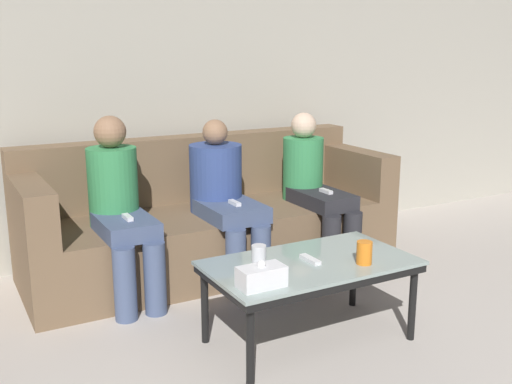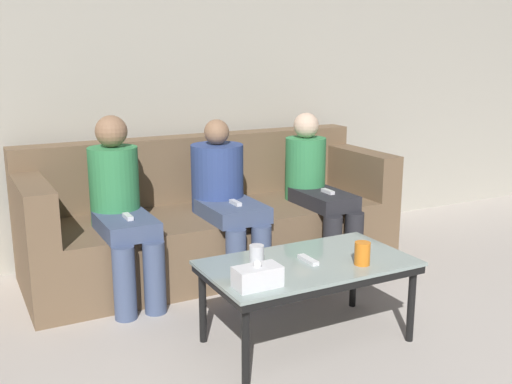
{
  "view_description": "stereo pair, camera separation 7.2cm",
  "coord_description": "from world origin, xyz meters",
  "px_view_note": "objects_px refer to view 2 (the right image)",
  "views": [
    {
      "loc": [
        -1.69,
        -0.58,
        1.53
      ],
      "look_at": [
        0.0,
        2.49,
        0.69
      ],
      "focal_mm": 42.0,
      "sensor_mm": 36.0,
      "label": 1
    },
    {
      "loc": [
        -1.63,
        -0.62,
        1.53
      ],
      "look_at": [
        0.0,
        2.49,
        0.69
      ],
      "focal_mm": 42.0,
      "sensor_mm": 36.0,
      "label": 2
    }
  ],
  "objects_px": {
    "cup_near_left": "(362,253)",
    "seated_person_mid_left": "(225,193)",
    "coffee_table": "(308,269)",
    "game_remote": "(308,260)",
    "tissue_box": "(257,276)",
    "cup_near_right": "(257,254)",
    "seated_person_left_end": "(120,203)",
    "couch": "(212,221)",
    "seated_person_mid_right": "(316,185)"
  },
  "relations": [
    {
      "from": "game_remote",
      "to": "seated_person_mid_right",
      "type": "relative_size",
      "value": 0.14
    },
    {
      "from": "coffee_table",
      "to": "cup_near_left",
      "type": "distance_m",
      "value": 0.29
    },
    {
      "from": "game_remote",
      "to": "tissue_box",
      "type": "bearing_deg",
      "value": -155.56
    },
    {
      "from": "couch",
      "to": "game_remote",
      "type": "bearing_deg",
      "value": -90.85
    },
    {
      "from": "couch",
      "to": "game_remote",
      "type": "relative_size",
      "value": 17.29
    },
    {
      "from": "cup_near_right",
      "to": "seated_person_mid_right",
      "type": "height_order",
      "value": "seated_person_mid_right"
    },
    {
      "from": "seated_person_mid_right",
      "to": "coffee_table",
      "type": "bearing_deg",
      "value": -124.99
    },
    {
      "from": "game_remote",
      "to": "seated_person_left_end",
      "type": "height_order",
      "value": "seated_person_left_end"
    },
    {
      "from": "tissue_box",
      "to": "seated_person_left_end",
      "type": "relative_size",
      "value": 0.19
    },
    {
      "from": "cup_near_left",
      "to": "seated_person_mid_left",
      "type": "height_order",
      "value": "seated_person_mid_left"
    },
    {
      "from": "coffee_table",
      "to": "seated_person_mid_left",
      "type": "relative_size",
      "value": 1.01
    },
    {
      "from": "game_remote",
      "to": "seated_person_left_end",
      "type": "bearing_deg",
      "value": 122.96
    },
    {
      "from": "couch",
      "to": "seated_person_left_end",
      "type": "distance_m",
      "value": 0.8
    },
    {
      "from": "cup_near_left",
      "to": "seated_person_mid_right",
      "type": "xyz_separation_m",
      "value": [
        0.51,
        1.21,
        0.06
      ]
    },
    {
      "from": "seated_person_left_end",
      "to": "cup_near_left",
      "type": "bearing_deg",
      "value": -53.39
    },
    {
      "from": "seated_person_left_end",
      "to": "seated_person_mid_left",
      "type": "distance_m",
      "value": 0.71
    },
    {
      "from": "cup_near_left",
      "to": "cup_near_right",
      "type": "bearing_deg",
      "value": 148.36
    },
    {
      "from": "couch",
      "to": "coffee_table",
      "type": "bearing_deg",
      "value": -90.85
    },
    {
      "from": "tissue_box",
      "to": "seated_person_left_end",
      "type": "height_order",
      "value": "seated_person_left_end"
    },
    {
      "from": "couch",
      "to": "coffee_table",
      "type": "xyz_separation_m",
      "value": [
        -0.02,
        -1.3,
        0.08
      ]
    },
    {
      "from": "couch",
      "to": "coffee_table",
      "type": "relative_size",
      "value": 2.39
    },
    {
      "from": "coffee_table",
      "to": "cup_near_right",
      "type": "distance_m",
      "value": 0.28
    },
    {
      "from": "cup_near_left",
      "to": "seated_person_left_end",
      "type": "distance_m",
      "value": 1.54
    },
    {
      "from": "seated_person_left_end",
      "to": "seated_person_mid_left",
      "type": "relative_size",
      "value": 1.06
    },
    {
      "from": "couch",
      "to": "game_remote",
      "type": "distance_m",
      "value": 1.31
    },
    {
      "from": "couch",
      "to": "coffee_table",
      "type": "distance_m",
      "value": 1.3
    },
    {
      "from": "tissue_box",
      "to": "seated_person_mid_left",
      "type": "xyz_separation_m",
      "value": [
        0.41,
        1.25,
        0.08
      ]
    },
    {
      "from": "cup_near_left",
      "to": "seated_person_left_end",
      "type": "height_order",
      "value": "seated_person_left_end"
    },
    {
      "from": "cup_near_left",
      "to": "seated_person_mid_right",
      "type": "relative_size",
      "value": 0.11
    },
    {
      "from": "cup_near_right",
      "to": "seated_person_mid_right",
      "type": "xyz_separation_m",
      "value": [
        0.97,
        0.92,
        0.08
      ]
    },
    {
      "from": "seated_person_left_end",
      "to": "seated_person_mid_right",
      "type": "bearing_deg",
      "value": -0.94
    },
    {
      "from": "cup_near_right",
      "to": "seated_person_mid_left",
      "type": "height_order",
      "value": "seated_person_mid_left"
    },
    {
      "from": "seated_person_mid_left",
      "to": "tissue_box",
      "type": "bearing_deg",
      "value": -108.19
    },
    {
      "from": "tissue_box",
      "to": "seated_person_mid_left",
      "type": "relative_size",
      "value": 0.21
    },
    {
      "from": "tissue_box",
      "to": "seated_person_left_end",
      "type": "bearing_deg",
      "value": 103.53
    },
    {
      "from": "game_remote",
      "to": "seated_person_mid_left",
      "type": "distance_m",
      "value": 1.08
    },
    {
      "from": "couch",
      "to": "seated_person_left_end",
      "type": "height_order",
      "value": "seated_person_left_end"
    },
    {
      "from": "tissue_box",
      "to": "seated_person_mid_right",
      "type": "relative_size",
      "value": 0.2
    },
    {
      "from": "tissue_box",
      "to": "seated_person_mid_left",
      "type": "height_order",
      "value": "seated_person_mid_left"
    },
    {
      "from": "game_remote",
      "to": "seated_person_left_end",
      "type": "distance_m",
      "value": 1.28
    },
    {
      "from": "couch",
      "to": "seated_person_mid_left",
      "type": "distance_m",
      "value": 0.34
    },
    {
      "from": "cup_near_left",
      "to": "couch",
      "type": "bearing_deg",
      "value": 97.9
    },
    {
      "from": "cup_near_right",
      "to": "seated_person_mid_left",
      "type": "relative_size",
      "value": 0.08
    },
    {
      "from": "cup_near_left",
      "to": "seated_person_mid_right",
      "type": "distance_m",
      "value": 1.31
    },
    {
      "from": "coffee_table",
      "to": "cup_near_left",
      "type": "bearing_deg",
      "value": -36.39
    },
    {
      "from": "seated_person_mid_left",
      "to": "seated_person_mid_right",
      "type": "distance_m",
      "value": 0.71
    },
    {
      "from": "couch",
      "to": "coffee_table",
      "type": "height_order",
      "value": "couch"
    },
    {
      "from": "coffee_table",
      "to": "tissue_box",
      "type": "relative_size",
      "value": 4.93
    },
    {
      "from": "game_remote",
      "to": "coffee_table",
      "type": "bearing_deg",
      "value": -86.87
    },
    {
      "from": "cup_near_left",
      "to": "cup_near_right",
      "type": "distance_m",
      "value": 0.54
    }
  ]
}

